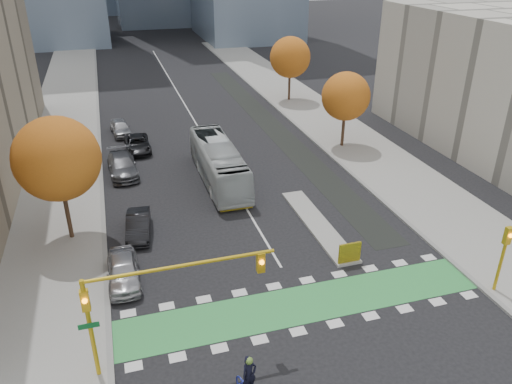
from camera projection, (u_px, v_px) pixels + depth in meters
ground at (314, 322)px, 25.32m from camera, size 300.00×300.00×0.00m
sidewalk_west at (55, 189)px, 38.97m from camera, size 7.00×120.00×0.15m
sidewalk_east at (366, 152)px, 45.90m from camera, size 7.00×120.00×0.15m
curb_west at (102, 183)px, 39.87m from camera, size 0.30×120.00×0.16m
curb_east at (331, 156)px, 45.00m from camera, size 0.30×120.00×0.16m
bike_crossing at (303, 304)px, 26.60m from camera, size 20.00×3.00×0.01m
centre_line at (185, 105)px, 59.62m from camera, size 0.15×70.00×0.01m
bike_lane_paint at (270, 125)px, 52.96m from camera, size 2.50×50.00×0.01m
median_island at (317, 224)px, 34.03m from camera, size 1.60×10.00×0.16m
hazard_board at (350, 253)px, 29.59m from camera, size 1.40×0.12×1.30m
tree_west at (57, 159)px, 30.03m from camera, size 5.20×5.20×8.22m
tree_east_near at (346, 96)px, 45.09m from camera, size 4.40×4.40×7.08m
tree_east_far at (290, 57)px, 58.77m from camera, size 4.80×4.80×7.65m
traffic_signal_west at (149, 293)px, 21.05m from camera, size 8.53×0.56×5.20m
traffic_signal_east at (504, 250)px, 26.36m from camera, size 0.35×0.43×4.10m
bus at (219, 162)px, 39.79m from camera, size 2.71×11.45×3.19m
parked_car_a at (123, 271)px, 28.04m from camera, size 1.81×4.45×1.51m
parked_car_b at (138, 225)px, 32.67m from camera, size 1.94×4.37×1.39m
parked_car_c at (122, 165)px, 41.28m from camera, size 2.55×5.61×1.59m
parked_car_d at (137, 144)px, 46.05m from camera, size 2.24×4.82×1.34m
parked_car_e at (120, 127)px, 49.98m from camera, size 2.16×4.46×1.47m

